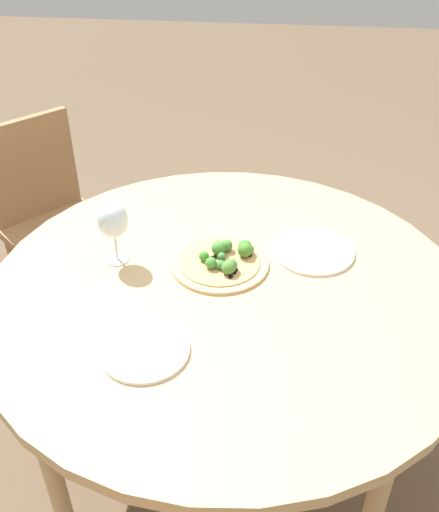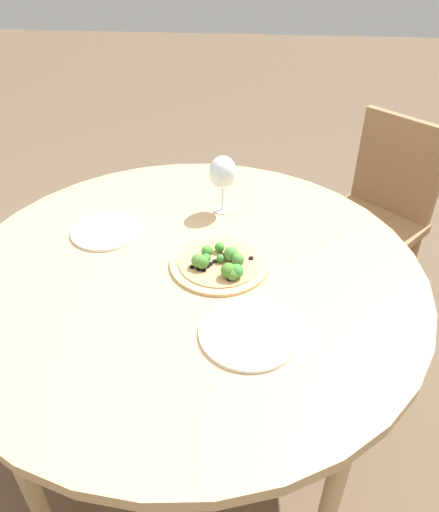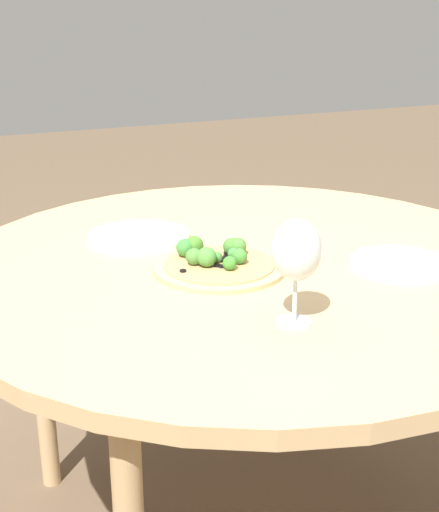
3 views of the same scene
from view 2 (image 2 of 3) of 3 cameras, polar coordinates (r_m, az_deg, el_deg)
ground_plane at (r=1.96m, az=-2.63°, el=-19.02°), size 12.00×12.00×0.00m
dining_table at (r=1.44m, az=-3.40°, el=-3.35°), size 1.32×1.32×0.75m
chair at (r=2.27m, az=17.38°, el=4.69°), size 0.56×0.56×0.87m
pizza at (r=1.40m, az=0.06°, el=-0.73°), size 0.28×0.28×0.06m
wine_glass at (r=1.60m, az=0.37°, el=9.44°), size 0.09×0.09×0.19m
plate_near at (r=1.59m, az=-12.86°, el=2.86°), size 0.22×0.22×0.01m
plate_far at (r=1.21m, az=3.40°, el=-8.75°), size 0.24×0.24×0.01m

